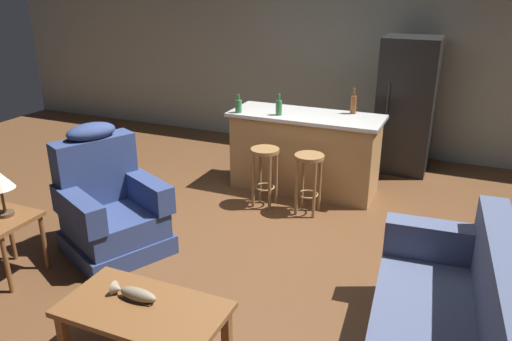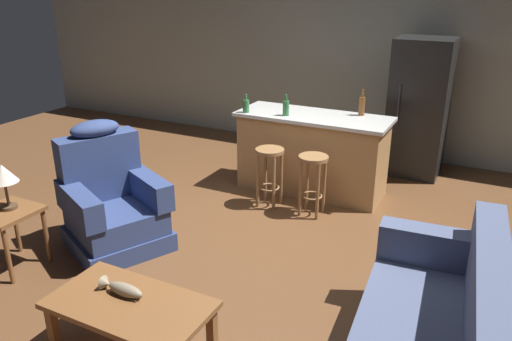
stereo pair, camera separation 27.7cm
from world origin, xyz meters
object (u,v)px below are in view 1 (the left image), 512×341
at_px(bottle_wine_dark, 279,107).
at_px(bar_stool_left, 265,166).
at_px(recliner_near_lamp, 110,208).
at_px(bottle_short_amber, 238,106).
at_px(fish_figurine, 134,294).
at_px(couch, 449,337).
at_px(bottle_tall_green, 354,104).
at_px(coffee_table, 144,314).
at_px(end_table, 5,228).
at_px(bar_stool_right, 309,173).
at_px(refrigerator, 406,106).
at_px(kitchen_island, 305,152).

bearing_deg(bottle_wine_dark, bar_stool_left, -87.66).
relative_size(recliner_near_lamp, bottle_short_amber, 5.52).
bearing_deg(bottle_wine_dark, fish_figurine, -87.49).
height_order(couch, bottle_tall_green, bottle_tall_green).
distance_m(fish_figurine, bottle_short_amber, 3.06).
xyz_separation_m(coffee_table, recliner_near_lamp, (-1.18, 1.13, 0.06)).
height_order(end_table, bar_stool_left, bar_stool_left).
height_order(couch, bar_stool_left, couch).
bearing_deg(end_table, couch, 3.14).
height_order(bottle_tall_green, bottle_short_amber, bottle_tall_green).
bearing_deg(bar_stool_right, bottle_short_amber, 159.70).
height_order(recliner_near_lamp, bar_stool_right, recliner_near_lamp).
bearing_deg(recliner_near_lamp, end_table, -98.52).
xyz_separation_m(couch, bottle_tall_green, (-1.33, 2.90, 0.72)).
distance_m(fish_figurine, bottle_wine_dark, 3.09).
distance_m(bar_stool_right, bottle_tall_green, 1.08).
bearing_deg(fish_figurine, couch, 15.37).
bearing_deg(bar_stool_right, refrigerator, 68.17).
bearing_deg(bottle_tall_green, bar_stool_right, -105.80).
bearing_deg(bottle_tall_green, fish_figurine, -100.64).
relative_size(coffee_table, fish_figurine, 3.24).
relative_size(recliner_near_lamp, end_table, 2.14).
bearing_deg(end_table, bottle_tall_green, 54.20).
relative_size(couch, bar_stool_left, 2.89).
distance_m(couch, bar_stool_left, 2.91).
bearing_deg(bottle_wine_dark, bottle_short_amber, -169.75).
relative_size(couch, bottle_wine_dark, 7.95).
height_order(fish_figurine, bar_stool_right, bar_stool_right).
height_order(bottle_short_amber, bottle_wine_dark, bottle_wine_dark).
bearing_deg(recliner_near_lamp, coffee_table, -17.97).
xyz_separation_m(fish_figurine, kitchen_island, (0.15, 3.20, 0.02)).
height_order(bar_stool_right, refrigerator, refrigerator).
xyz_separation_m(fish_figurine, bottle_short_amber, (-0.61, 2.95, 0.57)).
bearing_deg(end_table, bottle_short_amber, 69.49).
bearing_deg(bottle_short_amber, recliner_near_lamp, -104.15).
xyz_separation_m(kitchen_island, refrigerator, (0.99, 1.20, 0.40)).
bearing_deg(fish_figurine, refrigerator, 75.55).
distance_m(couch, bottle_wine_dark, 3.34).
xyz_separation_m(recliner_near_lamp, bar_stool_right, (1.48, 1.49, 0.05)).
bearing_deg(fish_figurine, bar_stool_left, 92.54).
distance_m(fish_figurine, recliner_near_lamp, 1.53).
bearing_deg(coffee_table, bottle_short_amber, 103.42).
height_order(fish_figurine, recliner_near_lamp, recliner_near_lamp).
bearing_deg(bottle_tall_green, coffee_table, -98.86).
distance_m(couch, end_table, 3.56).
bearing_deg(coffee_table, couch, 17.50).
distance_m(bottle_tall_green, bottle_wine_dark, 0.88).
distance_m(couch, refrigerator, 3.99).
xyz_separation_m(bar_stool_right, bottle_tall_green, (0.25, 0.87, 0.59)).
bearing_deg(bar_stool_right, bottle_tall_green, 74.20).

